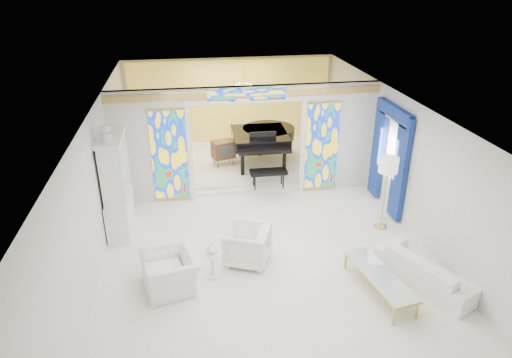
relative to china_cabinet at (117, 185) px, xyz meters
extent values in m
plane|color=white|center=(3.22, -0.60, -1.17)|extent=(12.00, 12.00, 0.00)
cube|color=white|center=(3.22, -0.60, 1.83)|extent=(7.00, 12.00, 0.02)
cube|color=silver|center=(3.22, 5.40, 0.33)|extent=(7.00, 0.02, 3.00)
cube|color=silver|center=(-0.28, -0.60, 0.33)|extent=(0.02, 12.00, 3.00)
cube|color=silver|center=(6.72, -0.60, 0.33)|extent=(0.02, 12.00, 3.00)
cube|color=silver|center=(0.72, 1.40, 0.33)|extent=(2.00, 0.18, 3.00)
cube|color=silver|center=(5.72, 1.40, 0.33)|extent=(2.00, 0.18, 3.00)
cube|color=silver|center=(3.22, 1.40, 1.63)|extent=(3.00, 0.18, 0.40)
cube|color=white|center=(1.72, 1.30, 0.13)|extent=(0.12, 0.06, 2.60)
cube|color=white|center=(4.72, 1.30, 0.13)|extent=(0.12, 0.06, 2.60)
cube|color=white|center=(3.22, 1.30, 1.48)|extent=(3.24, 0.06, 0.12)
cube|color=tan|center=(3.22, 1.30, 1.65)|extent=(7.00, 0.05, 0.18)
cube|color=gold|center=(1.19, 1.29, 0.13)|extent=(0.90, 0.04, 2.40)
cube|color=gold|center=(5.25, 1.29, 0.13)|extent=(0.90, 0.04, 2.40)
cube|color=gold|center=(3.22, 1.29, 1.65)|extent=(2.00, 0.04, 0.34)
cube|color=white|center=(3.22, 3.50, -1.08)|extent=(6.80, 3.80, 0.18)
cube|color=#EDD552|center=(3.22, 5.28, 0.33)|extent=(6.70, 0.10, 2.90)
cylinder|color=gold|center=(3.42, 3.40, 1.38)|extent=(0.48, 0.48, 0.30)
cube|color=navy|center=(6.62, -0.55, 0.18)|extent=(0.12, 0.55, 2.60)
cube|color=navy|center=(6.62, 0.75, 0.18)|extent=(0.12, 0.55, 2.60)
cube|color=navy|center=(6.62, 0.10, 1.38)|extent=(0.14, 1.70, 0.30)
cube|color=#DFC04E|center=(6.62, 0.10, 1.21)|extent=(0.12, 1.50, 0.06)
cube|color=white|center=(0.00, 0.00, -0.72)|extent=(0.50, 1.40, 0.90)
cube|color=white|center=(0.00, 0.00, 0.43)|extent=(0.44, 1.30, 1.40)
cube|color=white|center=(0.23, 0.00, 0.43)|extent=(0.01, 1.20, 1.30)
cube|color=white|center=(0.00, 0.00, 1.17)|extent=(0.56, 1.46, 0.08)
cylinder|color=white|center=(0.00, -0.35, 1.29)|extent=(0.22, 0.22, 0.16)
sphere|color=white|center=(0.00, -0.35, 1.45)|extent=(0.20, 0.20, 0.20)
imported|color=silver|center=(1.17, -2.37, -0.80)|extent=(1.21, 1.32, 0.73)
imported|color=silver|center=(2.75, -1.78, -0.76)|extent=(1.16, 1.14, 0.81)
imported|color=white|center=(6.17, -3.04, -0.86)|extent=(1.60, 2.25, 0.61)
cylinder|color=white|center=(2.00, -2.16, -0.63)|extent=(0.46, 0.46, 0.03)
cylinder|color=white|center=(2.00, -2.16, -0.90)|extent=(0.08, 0.08, 0.52)
cylinder|color=white|center=(2.00, -2.16, -1.16)|extent=(0.31, 0.31, 0.03)
imported|color=white|center=(2.00, -2.16, -0.51)|extent=(0.22, 0.22, 0.21)
cube|color=white|center=(5.10, -3.19, -0.78)|extent=(0.83, 1.88, 0.04)
cube|color=gold|center=(5.10, -3.19, -0.80)|extent=(0.87, 1.92, 0.03)
cube|color=gold|center=(5.01, -4.08, -0.98)|extent=(0.05, 0.05, 0.37)
cube|color=gold|center=(5.48, -4.00, -0.98)|extent=(0.05, 0.05, 0.37)
cube|color=gold|center=(4.73, -2.37, -0.98)|extent=(0.05, 0.05, 0.37)
cube|color=gold|center=(5.19, -2.29, -0.98)|extent=(0.05, 0.05, 0.37)
cylinder|color=gold|center=(6.14, -0.89, -1.15)|extent=(0.38, 0.38, 0.03)
cylinder|color=gold|center=(6.14, -0.89, -0.35)|extent=(0.04, 0.04, 1.65)
cylinder|color=white|center=(6.14, -0.89, 0.46)|extent=(0.54, 0.54, 0.35)
cube|color=black|center=(3.84, 3.03, -0.14)|extent=(1.66, 1.77, 0.31)
cylinder|color=black|center=(4.18, 3.41, -0.14)|extent=(1.65, 1.65, 0.31)
cube|color=black|center=(3.81, 2.02, -0.18)|extent=(1.52, 0.37, 0.11)
cube|color=silver|center=(3.81, 1.93, -0.16)|extent=(1.40, 0.14, 0.03)
cube|color=black|center=(3.82, 2.41, 0.11)|extent=(0.78, 0.05, 0.28)
cube|color=black|center=(3.80, 1.35, -0.54)|extent=(1.02, 0.41, 0.09)
cylinder|color=black|center=(3.20, 2.26, -0.64)|extent=(0.11, 0.11, 0.69)
cylinder|color=black|center=(4.43, 2.23, -0.64)|extent=(0.11, 0.11, 0.69)
cylinder|color=black|center=(3.96, 3.70, -0.64)|extent=(0.11, 0.11, 0.69)
cube|color=#55321E|center=(2.73, 3.11, -0.49)|extent=(0.76, 0.62, 0.53)
cube|color=#373D3A|center=(2.80, 2.90, -0.46)|extent=(0.41, 0.15, 0.34)
cone|color=#55321E|center=(2.54, 2.89, -0.87)|extent=(0.05, 0.05, 0.23)
cone|color=#55321E|center=(3.02, 3.04, -0.87)|extent=(0.05, 0.05, 0.23)
cone|color=#55321E|center=(2.44, 3.19, -0.87)|extent=(0.05, 0.05, 0.23)
cone|color=#55321E|center=(2.92, 3.34, -0.87)|extent=(0.05, 0.05, 0.23)
camera|label=1|loc=(1.65, -9.78, 4.53)|focal=32.00mm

